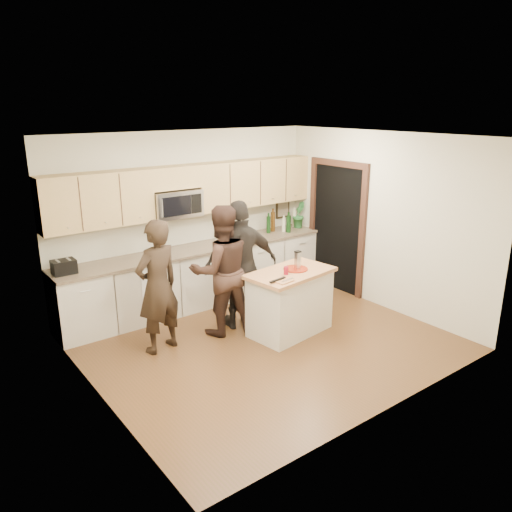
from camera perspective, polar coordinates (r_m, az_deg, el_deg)
floor at (r=6.84m, az=1.05°, el=-9.74°), size 4.50×4.50×0.00m
room_shell at (r=6.25m, az=1.14°, el=4.55°), size 4.52×4.02×2.71m
back_cabinetry at (r=7.95m, az=-6.48°, el=-2.24°), size 4.50×0.66×0.94m
upper_cabinetry at (r=7.74m, az=-7.17°, el=7.72°), size 4.50×0.33×0.75m
microwave at (r=7.58m, az=-9.22°, el=5.96°), size 0.76×0.41×0.40m
doorway at (r=8.50m, az=9.22°, el=3.76°), size 0.06×1.25×2.20m
framed_picture at (r=9.05m, az=3.06°, el=5.57°), size 0.30×0.03×0.38m
dish_towel at (r=7.27m, az=-12.24°, el=-1.64°), size 0.34×0.60×0.48m
island at (r=6.94m, az=3.89°, el=-5.23°), size 1.28×0.85×0.90m
red_plate at (r=6.86m, az=4.54°, el=-1.48°), size 0.34×0.34×0.02m
box_grater at (r=6.83m, az=4.78°, el=-0.39°), size 0.08×0.07×0.25m
drink_glass at (r=6.64m, az=3.45°, el=-1.67°), size 0.06×0.06×0.11m
cutting_board at (r=6.40m, az=3.10°, el=-2.84°), size 0.25×0.22×0.02m
tongs at (r=6.38m, az=2.48°, el=-2.73°), size 0.28×0.07×0.02m
knife at (r=6.41m, az=3.66°, el=-2.72°), size 0.20×0.05×0.01m
toaster at (r=7.00m, az=-21.11°, el=-1.16°), size 0.30×0.22×0.19m
bottle_cluster at (r=8.73m, az=3.06°, el=4.01°), size 0.73×0.34×0.40m
orchid at (r=8.98m, az=4.87°, el=4.73°), size 0.33×0.32×0.47m
woman_left at (r=6.41m, az=-11.17°, el=-3.48°), size 0.71×0.54×1.74m
woman_center at (r=6.79m, az=-3.99°, el=-1.68°), size 1.03×0.89×1.81m
woman_right at (r=6.98m, az=-1.73°, el=-1.03°), size 1.15×0.69×1.83m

